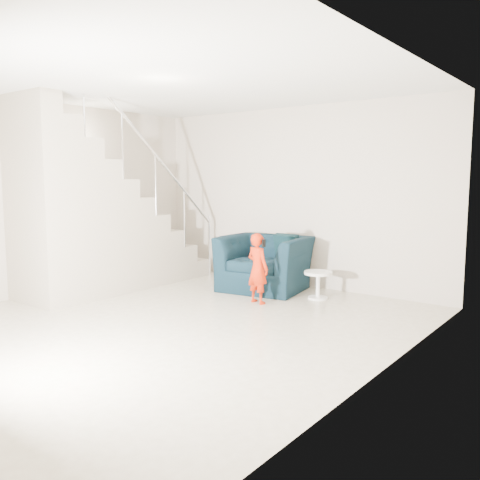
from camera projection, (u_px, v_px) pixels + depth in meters
name	position (u px, v px, depth m)	size (l,w,h in m)	color
floor	(165.00, 324.00, 5.75)	(5.50, 5.50, 0.00)	tan
ceiling	(160.00, 78.00, 5.41)	(5.50, 5.50, 0.00)	silver
back_wall	(294.00, 197.00, 7.75)	(5.00, 5.00, 0.00)	#B9A997
left_wall	(38.00, 199.00, 7.09)	(5.50, 5.50, 0.00)	#B9A997
right_wall	(381.00, 215.00, 4.07)	(5.50, 5.50, 0.00)	#B9A997
armchair	(265.00, 263.00, 7.47)	(1.21, 1.06, 0.78)	black
toddler	(258.00, 268.00, 6.64)	(0.34, 0.22, 0.93)	#AA0508
side_table	(318.00, 281.00, 6.89)	(0.38, 0.38, 0.38)	white
staircase	(94.00, 226.00, 7.27)	(1.02, 3.03, 3.62)	#ADA089
cushion	(287.00, 246.00, 7.51)	(0.38, 0.11, 0.36)	black
throw	(232.00, 253.00, 7.73)	(0.05, 0.52, 0.58)	black
phone	(264.00, 243.00, 6.51)	(0.02, 0.05, 0.10)	black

